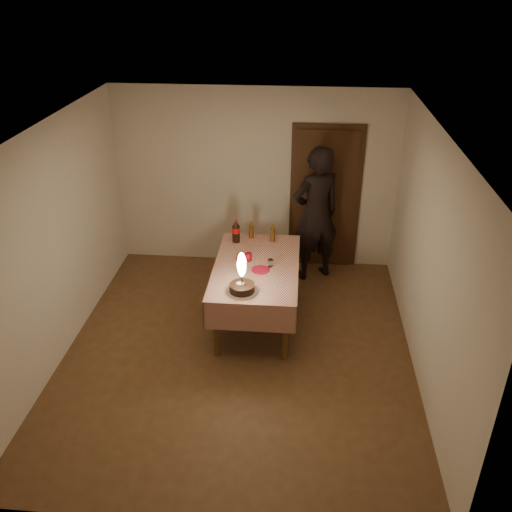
% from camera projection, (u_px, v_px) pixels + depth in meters
% --- Properties ---
extents(ground, '(4.00, 4.50, 0.01)m').
position_uv_depth(ground, '(238.00, 351.00, 6.35)').
color(ground, brown).
rests_on(ground, ground).
extents(room_shell, '(4.04, 4.54, 2.62)m').
position_uv_depth(room_shell, '(240.00, 220.00, 5.62)').
color(room_shell, beige).
rests_on(room_shell, ground).
extents(dining_table, '(1.02, 1.72, 0.80)m').
position_uv_depth(dining_table, '(256.00, 273.00, 6.58)').
color(dining_table, brown).
rests_on(dining_table, ground).
extents(birthday_cake, '(0.35, 0.35, 0.49)m').
position_uv_depth(birthday_cake, '(242.00, 282.00, 5.95)').
color(birthday_cake, white).
rests_on(birthday_cake, dining_table).
extents(red_plate, '(0.22, 0.22, 0.01)m').
position_uv_depth(red_plate, '(261.00, 270.00, 6.43)').
color(red_plate, red).
rests_on(red_plate, dining_table).
extents(red_cup, '(0.08, 0.08, 0.10)m').
position_uv_depth(red_cup, '(248.00, 257.00, 6.61)').
color(red_cup, '#AA0B1A').
rests_on(red_cup, dining_table).
extents(clear_cup, '(0.07, 0.07, 0.09)m').
position_uv_depth(clear_cup, '(270.00, 263.00, 6.49)').
color(clear_cup, white).
rests_on(clear_cup, dining_table).
extents(napkin_stack, '(0.15, 0.15, 0.02)m').
position_uv_depth(napkin_stack, '(243.00, 257.00, 6.69)').
color(napkin_stack, '#A12612').
rests_on(napkin_stack, dining_table).
extents(cola_bottle, '(0.10, 0.10, 0.32)m').
position_uv_depth(cola_bottle, '(236.00, 231.00, 7.01)').
color(cola_bottle, black).
rests_on(cola_bottle, dining_table).
extents(amber_bottle_left, '(0.06, 0.06, 0.25)m').
position_uv_depth(amber_bottle_left, '(251.00, 229.00, 7.14)').
color(amber_bottle_left, '#54310E').
rests_on(amber_bottle_left, dining_table).
extents(amber_bottle_right, '(0.06, 0.06, 0.25)m').
position_uv_depth(amber_bottle_right, '(273.00, 233.00, 7.04)').
color(amber_bottle_right, '#54310E').
rests_on(amber_bottle_right, dining_table).
extents(photographer, '(0.84, 0.73, 1.93)m').
position_uv_depth(photographer, '(316.00, 214.00, 7.44)').
color(photographer, black).
rests_on(photographer, ground).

